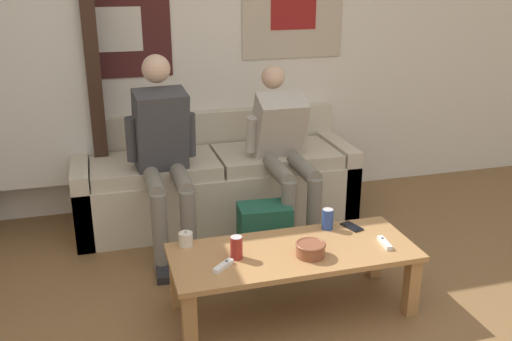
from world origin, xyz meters
The scene contains 14 objects.
wall_back centered at (0.00, 2.60, 1.28)m, with size 10.00×0.07×2.55m.
door_frame centered at (-1.30, 2.38, 1.20)m, with size 1.00×0.10×2.15m.
couch centered at (-0.04, 2.22, 0.28)m, with size 2.07×0.74×0.76m.
coffee_table centered at (0.11, 0.84, 0.31)m, with size 1.34×0.55×0.37m.
person_seated_adult centered at (-0.46, 1.84, 0.70)m, with size 0.47×0.82×1.29m.
person_seated_teen centered at (0.39, 1.85, 0.64)m, with size 0.47×0.93×1.16m.
backpack centered at (0.13, 1.46, 0.18)m, with size 0.35×0.27×0.37m.
ceramic_bowl centered at (0.17, 0.75, 0.42)m, with size 0.16×0.16×0.08m.
pillar_candle centered at (-0.45, 1.05, 0.41)m, with size 0.08×0.08×0.09m.
drink_can_blue centered at (0.39, 1.04, 0.44)m, with size 0.07×0.07×0.12m.
drink_can_red centered at (-0.21, 0.84, 0.44)m, with size 0.07×0.07×0.12m.
game_controller_near_left centered at (-0.31, 0.75, 0.39)m, with size 0.13×0.12×0.03m.
game_controller_near_right centered at (0.61, 0.76, 0.39)m, with size 0.05×0.15×0.03m.
cell_phone centered at (0.53, 1.01, 0.38)m, with size 0.10×0.15×0.01m.
Camera 1 is at (-0.85, -1.77, 1.83)m, focal length 40.00 mm.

